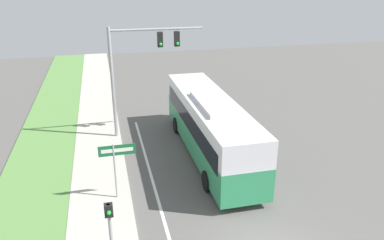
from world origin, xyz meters
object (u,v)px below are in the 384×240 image
at_px(pedestrian_signal, 110,229).
at_px(street_sign, 116,159).
at_px(signal_gantry, 138,60).
at_px(bus, 210,123).

height_order(pedestrian_signal, street_sign, pedestrian_signal).
bearing_deg(street_sign, pedestrian_signal, -95.51).
relative_size(signal_gantry, street_sign, 2.48).
bearing_deg(signal_gantry, bus, -47.59).
distance_m(pedestrian_signal, street_sign, 4.88).
distance_m(bus, pedestrian_signal, 10.13).
distance_m(bus, street_sign, 6.38).
xyz_separation_m(bus, signal_gantry, (-3.46, 3.78, 2.98)).
relative_size(bus, street_sign, 4.19).
bearing_deg(street_sign, signal_gantry, 75.03).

